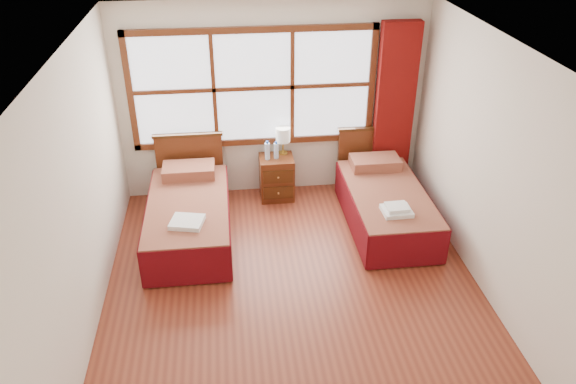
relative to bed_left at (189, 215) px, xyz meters
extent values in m
plane|color=brown|center=(1.13, -1.20, -0.29)|extent=(4.50, 4.50, 0.00)
plane|color=white|center=(1.13, -1.20, 2.31)|extent=(4.50, 4.50, 0.00)
plane|color=silver|center=(1.13, 1.05, 1.01)|extent=(4.00, 0.00, 4.00)
plane|color=silver|center=(-0.87, -1.20, 1.01)|extent=(0.00, 4.50, 4.50)
plane|color=silver|center=(3.13, -1.20, 1.01)|extent=(0.00, 4.50, 4.50)
cube|color=white|center=(0.88, 1.02, 1.21)|extent=(3.00, 0.02, 1.40)
cube|color=#592813|center=(0.88, 1.00, 0.47)|extent=(3.16, 0.06, 0.08)
cube|color=#592813|center=(0.88, 1.00, 1.95)|extent=(3.16, 0.06, 0.08)
cube|color=#592813|center=(-0.66, 1.00, 1.21)|extent=(0.08, 0.06, 1.56)
cube|color=#592813|center=(2.42, 1.00, 1.21)|extent=(0.08, 0.06, 1.56)
cube|color=#592813|center=(0.38, 1.00, 1.21)|extent=(0.05, 0.05, 1.40)
cube|color=#592813|center=(1.38, 1.00, 1.21)|extent=(0.05, 0.05, 1.40)
cube|color=#592813|center=(0.88, 1.00, 1.21)|extent=(3.00, 0.05, 0.05)
cube|color=maroon|center=(2.73, 0.91, 0.88)|extent=(0.50, 0.16, 2.30)
cube|color=#40220D|center=(0.00, -0.07, -0.15)|extent=(0.84, 1.68, 0.27)
cube|color=#5F0E0D|center=(0.00, -0.07, 0.10)|extent=(0.94, 1.87, 0.23)
cube|color=#640A10|center=(-0.47, -0.07, -0.03)|extent=(0.03, 1.87, 0.47)
cube|color=#640A10|center=(0.47, -0.07, -0.03)|extent=(0.03, 1.87, 0.47)
cube|color=#640A10|center=(0.00, -1.00, -0.03)|extent=(0.94, 0.03, 0.47)
cube|color=#5F0E0D|center=(0.00, 0.61, 0.29)|extent=(0.66, 0.38, 0.15)
cube|color=#592813|center=(0.00, 0.94, 0.17)|extent=(0.88, 0.06, 0.91)
cube|color=#40220D|center=(0.00, 0.94, 0.64)|extent=(0.91, 0.08, 0.04)
cube|color=#40220D|center=(2.44, -0.07, -0.16)|extent=(0.81, 1.63, 0.27)
cube|color=#5F0E0D|center=(2.44, -0.07, 0.09)|extent=(0.91, 1.80, 0.22)
cube|color=#640A10|center=(1.98, -0.07, -0.04)|extent=(0.03, 1.80, 0.45)
cube|color=#640A10|center=(2.90, -0.07, -0.04)|extent=(0.03, 1.80, 0.45)
cube|color=#640A10|center=(2.44, -0.97, -0.04)|extent=(0.91, 0.03, 0.45)
cube|color=#5F0E0D|center=(2.44, 0.59, 0.27)|extent=(0.64, 0.37, 0.14)
cube|color=#592813|center=(2.44, 0.94, 0.15)|extent=(0.85, 0.06, 0.88)
cube|color=#40220D|center=(2.44, 0.94, 0.61)|extent=(0.88, 0.08, 0.04)
cube|color=#592813|center=(1.15, 0.80, 0.01)|extent=(0.45, 0.40, 0.60)
cube|color=#40220D|center=(1.15, 0.59, -0.11)|extent=(0.39, 0.02, 0.18)
cube|color=#40220D|center=(1.15, 0.59, 0.13)|extent=(0.39, 0.02, 0.18)
sphere|color=#B37D3C|center=(1.15, 0.57, -0.11)|extent=(0.03, 0.03, 0.03)
sphere|color=#B37D3C|center=(1.15, 0.57, 0.13)|extent=(0.03, 0.03, 0.03)
cube|color=white|center=(0.02, -0.54, 0.24)|extent=(0.41, 0.38, 0.05)
cube|color=white|center=(2.40, -0.56, 0.22)|extent=(0.34, 0.30, 0.05)
cube|color=white|center=(2.40, -0.56, 0.27)|extent=(0.25, 0.22, 0.05)
cylinder|color=gold|center=(1.25, 0.92, 0.32)|extent=(0.12, 0.12, 0.02)
cylinder|color=gold|center=(1.25, 0.92, 0.41)|extent=(0.03, 0.03, 0.16)
cylinder|color=white|center=(1.25, 0.92, 0.59)|extent=(0.19, 0.19, 0.19)
cylinder|color=silver|center=(1.03, 0.78, 0.42)|extent=(0.07, 0.07, 0.23)
cylinder|color=blue|center=(1.03, 0.78, 0.55)|extent=(0.03, 0.03, 0.03)
cylinder|color=silver|center=(1.14, 0.79, 0.42)|extent=(0.06, 0.06, 0.21)
cylinder|color=blue|center=(1.14, 0.79, 0.54)|extent=(0.03, 0.03, 0.03)
camera|label=1|loc=(0.52, -5.85, 3.63)|focal=35.00mm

